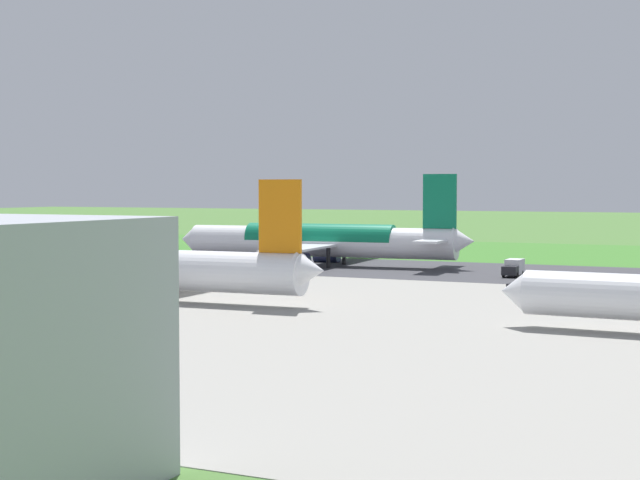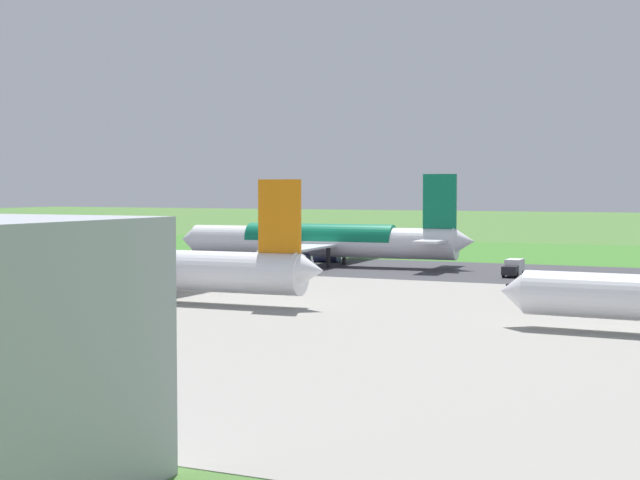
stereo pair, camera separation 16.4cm
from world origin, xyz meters
name	(u,v)px [view 1 (the left image)]	position (x,y,z in m)	size (l,w,h in m)	color
ground_plane	(325,266)	(0.00, 0.00, 0.00)	(800.00, 800.00, 0.00)	#477233
runway_asphalt	(325,266)	(0.00, 0.00, 0.03)	(600.00, 36.50, 0.06)	#38383D
apron_concrete	(125,301)	(0.00, 57.03, 0.03)	(440.00, 110.00, 0.05)	gray
grass_verge_foreground	(410,251)	(0.00, -43.89, 0.02)	(600.00, 80.00, 0.04)	#3C782B
airliner_main	(322,241)	(0.57, -0.03, 4.35)	(54.15, 44.32, 15.88)	white
airliner_parked_mid	(136,268)	(-0.75, 55.86, 3.95)	(49.49, 40.45, 14.46)	white
service_truck_baggage	(513,268)	(-34.35, 6.11, 1.40)	(2.33, 5.81, 2.65)	black
service_car_followme	(524,286)	(-40.87, 27.10, 0.84)	(4.36, 2.25, 1.62)	black
service_truck_fuel	(141,268)	(16.47, 30.80, 1.40)	(6.22, 4.25, 2.65)	silver
no_stopping_sign	(404,246)	(0.11, -40.33, 1.36)	(0.60, 0.10, 2.26)	slate
traffic_cone_orange	(382,249)	(6.75, -44.19, 0.28)	(0.40, 0.40, 0.55)	orange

